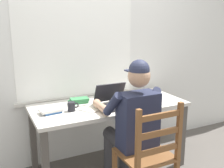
{
  "coord_description": "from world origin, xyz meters",
  "views": [
    {
      "loc": [
        -1.12,
        -2.33,
        1.56
      ],
      "look_at": [
        0.01,
        -0.05,
        0.95
      ],
      "focal_mm": 42.03,
      "sensor_mm": 36.0,
      "label": 1
    }
  ],
  "objects_px": {
    "wooden_chair": "(148,156)",
    "laptop": "(114,101)",
    "coffee_mug_white": "(143,95)",
    "desk": "(109,112)",
    "book_stack_side": "(51,110)",
    "seated_person": "(132,120)",
    "coffee_mug_dark": "(72,106)",
    "computer_mouse": "(138,104)",
    "book_stack_main": "(79,102)"
  },
  "relations": [
    {
      "from": "wooden_chair",
      "to": "laptop",
      "type": "bearing_deg",
      "value": 91.13
    },
    {
      "from": "laptop",
      "to": "coffee_mug_white",
      "type": "xyz_separation_m",
      "value": [
        0.37,
        0.04,
        -0.0
      ]
    },
    {
      "from": "desk",
      "to": "book_stack_side",
      "type": "bearing_deg",
      "value": -179.58
    },
    {
      "from": "seated_person",
      "to": "coffee_mug_white",
      "type": "distance_m",
      "value": 0.53
    },
    {
      "from": "laptop",
      "to": "book_stack_side",
      "type": "xyz_separation_m",
      "value": [
        -0.62,
        0.08,
        -0.03
      ]
    },
    {
      "from": "coffee_mug_dark",
      "to": "laptop",
      "type": "bearing_deg",
      "value": -5.06
    },
    {
      "from": "coffee_mug_white",
      "to": "coffee_mug_dark",
      "type": "bearing_deg",
      "value": -179.71
    },
    {
      "from": "computer_mouse",
      "to": "laptop",
      "type": "bearing_deg",
      "value": 155.89
    },
    {
      "from": "book_stack_main",
      "to": "book_stack_side",
      "type": "relative_size",
      "value": 0.97
    },
    {
      "from": "seated_person",
      "to": "coffee_mug_dark",
      "type": "relative_size",
      "value": 11.44
    },
    {
      "from": "computer_mouse",
      "to": "book_stack_main",
      "type": "bearing_deg",
      "value": 150.78
    },
    {
      "from": "coffee_mug_dark",
      "to": "book_stack_side",
      "type": "xyz_separation_m",
      "value": [
        -0.19,
        0.04,
        -0.02
      ]
    },
    {
      "from": "laptop",
      "to": "coffee_mug_white",
      "type": "relative_size",
      "value": 2.8
    },
    {
      "from": "computer_mouse",
      "to": "book_stack_main",
      "type": "xyz_separation_m",
      "value": [
        -0.52,
        0.29,
        0.02
      ]
    },
    {
      "from": "computer_mouse",
      "to": "coffee_mug_white",
      "type": "relative_size",
      "value": 0.85
    },
    {
      "from": "desk",
      "to": "book_stack_side",
      "type": "xyz_separation_m",
      "value": [
        -0.6,
        -0.0,
        0.12
      ]
    },
    {
      "from": "coffee_mug_white",
      "to": "book_stack_side",
      "type": "height_order",
      "value": "coffee_mug_white"
    },
    {
      "from": "desk",
      "to": "seated_person",
      "type": "bearing_deg",
      "value": -86.56
    },
    {
      "from": "coffee_mug_white",
      "to": "wooden_chair",
      "type": "bearing_deg",
      "value": -118.41
    },
    {
      "from": "desk",
      "to": "laptop",
      "type": "distance_m",
      "value": 0.17
    },
    {
      "from": "wooden_chair",
      "to": "coffee_mug_dark",
      "type": "height_order",
      "value": "wooden_chair"
    },
    {
      "from": "coffee_mug_dark",
      "to": "book_stack_side",
      "type": "bearing_deg",
      "value": 168.78
    },
    {
      "from": "wooden_chair",
      "to": "computer_mouse",
      "type": "relative_size",
      "value": 9.54
    },
    {
      "from": "desk",
      "to": "wooden_chair",
      "type": "relative_size",
      "value": 1.65
    },
    {
      "from": "seated_person",
      "to": "coffee_mug_white",
      "type": "height_order",
      "value": "seated_person"
    },
    {
      "from": "desk",
      "to": "computer_mouse",
      "type": "distance_m",
      "value": 0.32
    },
    {
      "from": "laptop",
      "to": "computer_mouse",
      "type": "relative_size",
      "value": 3.3
    },
    {
      "from": "wooden_chair",
      "to": "laptop",
      "type": "xyz_separation_m",
      "value": [
        -0.01,
        0.62,
        0.31
      ]
    },
    {
      "from": "wooden_chair",
      "to": "book_stack_main",
      "type": "xyz_separation_m",
      "value": [
        -0.31,
        0.81,
        0.29
      ]
    },
    {
      "from": "wooden_chair",
      "to": "coffee_mug_white",
      "type": "bearing_deg",
      "value": 61.59
    },
    {
      "from": "computer_mouse",
      "to": "coffee_mug_dark",
      "type": "xyz_separation_m",
      "value": [
        -0.65,
        0.14,
        0.03
      ]
    },
    {
      "from": "computer_mouse",
      "to": "coffee_mug_dark",
      "type": "height_order",
      "value": "coffee_mug_dark"
    },
    {
      "from": "book_stack_main",
      "to": "computer_mouse",
      "type": "bearing_deg",
      "value": -29.22
    },
    {
      "from": "seated_person",
      "to": "wooden_chair",
      "type": "distance_m",
      "value": 0.36
    },
    {
      "from": "desk",
      "to": "coffee_mug_white",
      "type": "distance_m",
      "value": 0.41
    },
    {
      "from": "wooden_chair",
      "to": "book_stack_side",
      "type": "relative_size",
      "value": 4.54
    },
    {
      "from": "wooden_chair",
      "to": "computer_mouse",
      "type": "xyz_separation_m",
      "value": [
        0.21,
        0.52,
        0.28
      ]
    },
    {
      "from": "desk",
      "to": "book_stack_side",
      "type": "distance_m",
      "value": 0.62
    },
    {
      "from": "wooden_chair",
      "to": "seated_person",
      "type": "bearing_deg",
      "value": 90.0
    },
    {
      "from": "coffee_mug_dark",
      "to": "book_stack_main",
      "type": "bearing_deg",
      "value": 50.64
    },
    {
      "from": "wooden_chair",
      "to": "laptop",
      "type": "distance_m",
      "value": 0.69
    },
    {
      "from": "laptop",
      "to": "book_stack_main",
      "type": "relative_size",
      "value": 1.62
    },
    {
      "from": "seated_person",
      "to": "computer_mouse",
      "type": "height_order",
      "value": "seated_person"
    },
    {
      "from": "desk",
      "to": "coffee_mug_dark",
      "type": "bearing_deg",
      "value": -174.22
    },
    {
      "from": "desk",
      "to": "computer_mouse",
      "type": "relative_size",
      "value": 15.79
    },
    {
      "from": "wooden_chair",
      "to": "coffee_mug_dark",
      "type": "distance_m",
      "value": 0.85
    },
    {
      "from": "coffee_mug_white",
      "to": "coffee_mug_dark",
      "type": "relative_size",
      "value": 1.07
    },
    {
      "from": "book_stack_side",
      "to": "seated_person",
      "type": "bearing_deg",
      "value": -33.16
    },
    {
      "from": "book_stack_side",
      "to": "wooden_chair",
      "type": "bearing_deg",
      "value": -47.73
    },
    {
      "from": "desk",
      "to": "computer_mouse",
      "type": "xyz_separation_m",
      "value": [
        0.24,
        -0.18,
        0.11
      ]
    }
  ]
}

